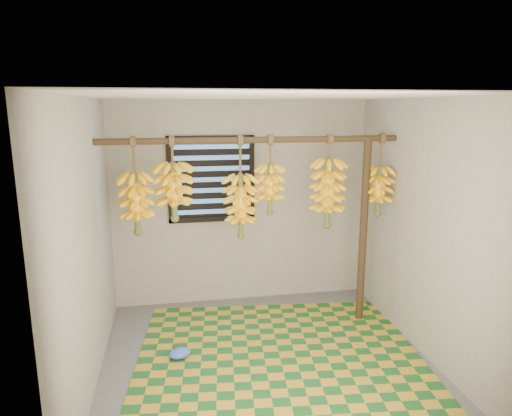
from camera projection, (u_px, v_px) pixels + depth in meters
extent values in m
cube|color=#525252|center=(267.00, 363.00, 4.22)|extent=(3.00, 3.00, 0.01)
cube|color=silver|center=(268.00, 96.00, 3.70)|extent=(3.00, 3.00, 0.01)
cube|color=gray|center=(241.00, 203.00, 5.40)|extent=(3.00, 0.01, 2.40)
cube|color=gray|center=(86.00, 248.00, 3.69)|extent=(0.01, 3.00, 2.40)
cube|color=gray|center=(426.00, 230.00, 4.23)|extent=(0.01, 3.00, 2.40)
cube|color=black|center=(211.00, 179.00, 5.25)|extent=(1.00, 0.04, 1.00)
cylinder|color=#41311C|center=(253.00, 140.00, 4.46)|extent=(3.00, 0.06, 0.06)
cylinder|color=#41311C|center=(363.00, 232.00, 4.89)|extent=(0.08, 0.08, 2.00)
cube|color=#185420|center=(279.00, 352.00, 4.39)|extent=(2.87, 2.40, 0.01)
ellipsoid|color=blue|center=(180.00, 353.00, 4.28)|extent=(0.26, 0.22, 0.09)
cylinder|color=brown|center=(134.00, 157.00, 4.29)|extent=(0.02, 0.02, 0.35)
cylinder|color=#4C5923|center=(136.00, 202.00, 4.38)|extent=(0.06, 0.06, 0.56)
cylinder|color=brown|center=(172.00, 152.00, 4.34)|extent=(0.02, 0.02, 0.26)
cylinder|color=#4C5923|center=(174.00, 190.00, 4.42)|extent=(0.06, 0.06, 0.54)
cylinder|color=brown|center=(240.00, 157.00, 4.47)|extent=(0.02, 0.02, 0.39)
cylinder|color=#4C5923|center=(241.00, 204.00, 4.57)|extent=(0.05, 0.05, 0.62)
cylinder|color=brown|center=(270.00, 152.00, 4.51)|extent=(0.02, 0.02, 0.29)
cylinder|color=#4C5923|center=(270.00, 187.00, 4.59)|extent=(0.05, 0.05, 0.47)
cylinder|color=brown|center=(329.00, 149.00, 4.62)|extent=(0.02, 0.02, 0.26)
cylinder|color=#4C5923|center=(328.00, 191.00, 4.71)|extent=(0.06, 0.06, 0.68)
cylinder|color=brown|center=(381.00, 152.00, 4.73)|extent=(0.02, 0.02, 0.34)
cylinder|color=#4C5923|center=(379.00, 189.00, 4.81)|extent=(0.05, 0.05, 0.49)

